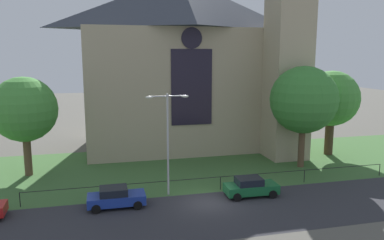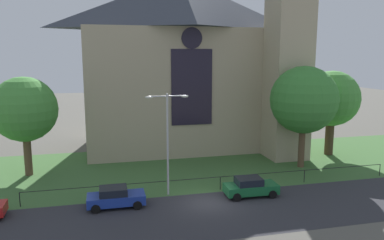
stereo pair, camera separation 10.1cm
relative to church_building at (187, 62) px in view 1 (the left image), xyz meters
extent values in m
plane|color=#56544C|center=(-2.59, -8.03, -10.27)|extent=(160.00, 160.00, 0.00)
cube|color=#2D2D33|center=(-2.59, -20.03, -10.27)|extent=(120.00, 8.00, 0.01)
cube|color=#3D6633|center=(-2.59, -10.03, -10.27)|extent=(120.00, 20.00, 0.01)
cube|color=tan|center=(-0.77, 0.63, -3.27)|extent=(22.00, 12.00, 14.00)
pyramid|color=#383D47|center=(-0.77, 0.63, 6.73)|extent=(22.00, 12.00, 6.00)
cube|color=black|center=(-0.77, -5.42, -2.57)|extent=(4.40, 0.16, 8.00)
cylinder|color=black|center=(-0.77, -5.42, 2.53)|extent=(2.20, 0.15, 2.20)
cube|color=tan|center=(9.23, -7.37, -1.27)|extent=(4.00, 4.00, 18.00)
cylinder|color=black|center=(-0.77, -15.53, -9.17)|extent=(31.04, 0.05, 0.05)
cylinder|color=black|center=(-16.29, -15.53, -9.72)|extent=(0.07, 0.07, 1.10)
cylinder|color=black|center=(-8.53, -15.53, -9.72)|extent=(0.06, 0.07, 1.10)
cylinder|color=black|center=(-0.77, -15.53, -9.72)|extent=(0.06, 0.07, 1.10)
cylinder|color=black|center=(6.99, -15.53, -9.72)|extent=(0.07, 0.07, 1.10)
cylinder|color=black|center=(14.74, -15.53, -9.72)|extent=(0.06, 0.07, 1.10)
cylinder|color=#423021|center=(14.63, -7.50, -8.24)|extent=(0.94, 0.94, 4.07)
sphere|color=#428C38|center=(14.63, -7.50, -3.92)|extent=(6.09, 6.09, 6.09)
cylinder|color=brown|center=(-16.97, -7.56, -8.28)|extent=(0.70, 0.70, 3.99)
sphere|color=#428C38|center=(-16.97, -7.56, -4.06)|extent=(5.94, 5.94, 5.94)
cylinder|color=brown|center=(9.10, -11.16, -8.12)|extent=(0.64, 0.64, 4.30)
sphere|color=#387F33|center=(9.10, -11.16, -3.50)|extent=(6.59, 6.59, 6.59)
cylinder|color=#B2B2B7|center=(-5.19, -15.63, -6.19)|extent=(0.16, 0.16, 8.16)
cylinder|color=#B2B2B7|center=(-5.89, -15.63, -2.31)|extent=(1.40, 0.10, 0.10)
cylinder|color=#B2B2B7|center=(-4.49, -15.63, -2.31)|extent=(1.40, 0.10, 0.10)
ellipsoid|color=white|center=(-6.59, -15.63, -2.36)|extent=(0.57, 0.26, 0.20)
ellipsoid|color=white|center=(-3.79, -15.63, -2.36)|extent=(0.57, 0.26, 0.20)
cube|color=#1E3899|center=(-9.36, -17.19, -9.66)|extent=(4.21, 1.82, 0.70)
cube|color=black|center=(-9.56, -17.19, -9.04)|extent=(2.01, 1.61, 0.55)
cylinder|color=black|center=(-7.88, -16.30, -9.95)|extent=(0.64, 0.22, 0.64)
cylinder|color=black|center=(-7.89, -18.10, -9.95)|extent=(0.64, 0.22, 0.64)
cylinder|color=black|center=(-10.82, -16.28, -9.95)|extent=(0.64, 0.22, 0.64)
cylinder|color=black|center=(-10.83, -18.08, -9.95)|extent=(0.64, 0.22, 0.64)
cube|color=#196033|center=(1.17, -17.45, -9.66)|extent=(4.24, 1.91, 0.70)
cube|color=black|center=(0.97, -17.44, -9.04)|extent=(2.04, 1.65, 0.55)
cylinder|color=black|center=(2.67, -16.59, -9.95)|extent=(0.65, 0.24, 0.64)
cylinder|color=black|center=(2.62, -18.38, -9.95)|extent=(0.65, 0.24, 0.64)
cylinder|color=black|center=(-0.27, -16.51, -9.95)|extent=(0.65, 0.24, 0.64)
cylinder|color=black|center=(-0.32, -18.31, -9.95)|extent=(0.65, 0.24, 0.64)
camera|label=1|loc=(-10.28, -44.41, 0.85)|focal=35.59mm
camera|label=2|loc=(-10.18, -44.43, 0.85)|focal=35.59mm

